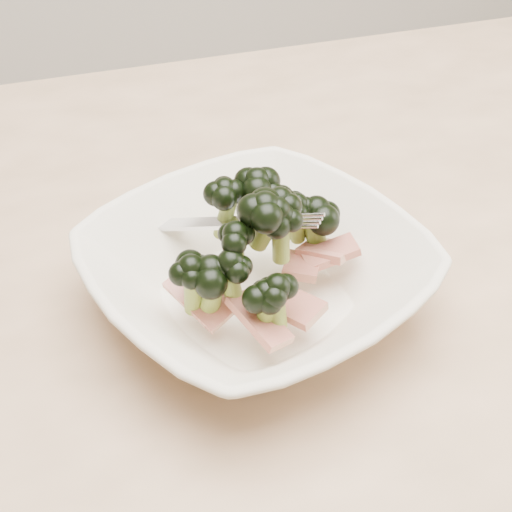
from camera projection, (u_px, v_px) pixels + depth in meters
name	position (u px, v px, depth m)	size (l,w,h in m)	color
dining_table	(335.00, 303.00, 0.73)	(1.20, 0.80, 0.75)	tan
broccoli_dish	(257.00, 269.00, 0.56)	(0.33, 0.33, 0.12)	beige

